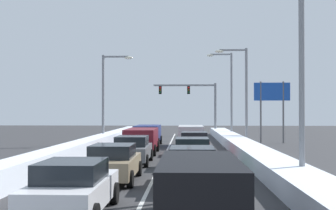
% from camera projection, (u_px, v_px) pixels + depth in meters
% --- Properties ---
extents(ground_plane, '(126.57, 126.57, 0.00)m').
position_uv_depth(ground_plane, '(161.00, 163.00, 24.52)').
color(ground_plane, '#333335').
extents(lane_stripe_between_right_lane_and_center_lane, '(0.14, 53.55, 0.01)m').
position_uv_depth(lane_stripe_between_right_lane_and_center_lane, '(165.00, 155.00, 29.39)').
color(lane_stripe_between_right_lane_and_center_lane, silver).
rests_on(lane_stripe_between_right_lane_and_center_lane, ground).
extents(snow_bank_right_shoulder, '(1.77, 53.55, 0.77)m').
position_uv_depth(snow_bank_right_shoulder, '(246.00, 149.00, 29.18)').
color(snow_bank_right_shoulder, silver).
rests_on(snow_bank_right_shoulder, ground).
extents(snow_bank_left_shoulder, '(1.31, 53.55, 0.94)m').
position_uv_depth(snow_bank_left_shoulder, '(85.00, 147.00, 29.60)').
color(snow_bank_left_shoulder, silver).
rests_on(snow_bank_left_shoulder, ground).
extents(suv_black_right_lane_nearest, '(2.16, 4.90, 1.67)m').
position_uv_depth(suv_black_right_lane_nearest, '(200.00, 186.00, 11.06)').
color(suv_black_right_lane_nearest, black).
rests_on(suv_black_right_lane_nearest, ground).
extents(sedan_charcoal_right_lane_second, '(2.00, 4.50, 1.51)m').
position_uv_depth(sedan_charcoal_right_lane_second, '(192.00, 167.00, 16.89)').
color(sedan_charcoal_right_lane_second, '#38383D').
rests_on(sedan_charcoal_right_lane_second, ground).
extents(sedan_green_right_lane_third, '(2.00, 4.50, 1.51)m').
position_uv_depth(sedan_green_right_lane_third, '(192.00, 152.00, 22.70)').
color(sedan_green_right_lane_third, '#1E5633').
rests_on(sedan_green_right_lane_third, ground).
extents(sedan_red_right_lane_fourth, '(2.00, 4.50, 1.51)m').
position_uv_depth(sedan_red_right_lane_fourth, '(194.00, 143.00, 29.19)').
color(sedan_red_right_lane_fourth, maroon).
rests_on(sedan_red_right_lane_fourth, ground).
extents(suv_silver_right_lane_fifth, '(2.16, 4.90, 1.67)m').
position_uv_depth(suv_silver_right_lane_fifth, '(191.00, 134.00, 36.21)').
color(suv_silver_right_lane_fifth, '#B7BABF').
rests_on(suv_silver_right_lane_fifth, ground).
extents(sedan_white_center_lane_nearest, '(2.00, 4.50, 1.51)m').
position_uv_depth(sedan_white_center_lane_nearest, '(73.00, 188.00, 12.26)').
color(sedan_white_center_lane_nearest, silver).
rests_on(sedan_white_center_lane_nearest, ground).
extents(sedan_tan_center_lane_second, '(2.00, 4.50, 1.51)m').
position_uv_depth(sedan_tan_center_lane_second, '(113.00, 163.00, 18.22)').
color(sedan_tan_center_lane_second, '#937F60').
rests_on(sedan_tan_center_lane_second, ground).
extents(sedan_gray_center_lane_third, '(2.00, 4.50, 1.51)m').
position_uv_depth(sedan_gray_center_lane_third, '(132.00, 150.00, 24.33)').
color(sedan_gray_center_lane_third, slate).
rests_on(sedan_gray_center_lane_third, ground).
extents(suv_maroon_center_lane_fourth, '(2.16, 4.90, 1.67)m').
position_uv_depth(suv_maroon_center_lane_fourth, '(142.00, 138.00, 30.17)').
color(suv_maroon_center_lane_fourth, maroon).
rests_on(suv_maroon_center_lane_fourth, ground).
extents(suv_navy_center_lane_fifth, '(2.16, 4.90, 1.67)m').
position_uv_depth(suv_navy_center_lane_fifth, '(148.00, 133.00, 37.02)').
color(suv_navy_center_lane_fifth, navy).
rests_on(suv_navy_center_lane_fifth, ground).
extents(traffic_light_gantry, '(7.54, 0.47, 6.20)m').
position_uv_depth(traffic_light_gantry, '(196.00, 97.00, 53.65)').
color(traffic_light_gantry, slate).
rests_on(traffic_light_gantry, ground).
extents(street_lamp_right_near, '(2.66, 0.36, 8.62)m').
position_uv_depth(street_lamp_right_near, '(292.00, 52.00, 17.08)').
color(street_lamp_right_near, gray).
rests_on(street_lamp_right_near, ground).
extents(street_lamp_right_mid, '(2.66, 0.36, 7.99)m').
position_uv_depth(street_lamp_right_mid, '(242.00, 87.00, 36.51)').
color(street_lamp_right_mid, gray).
rests_on(street_lamp_right_mid, ground).
extents(street_lamp_right_far, '(2.66, 0.36, 8.87)m').
position_uv_depth(street_lamp_right_far, '(228.00, 88.00, 46.25)').
color(street_lamp_right_far, gray).
rests_on(street_lamp_right_far, ground).
extents(street_lamp_left_mid, '(2.66, 0.36, 7.69)m').
position_uv_depth(street_lamp_left_mid, '(108.00, 90.00, 38.54)').
color(street_lamp_left_mid, gray).
rests_on(street_lamp_left_mid, ground).
extents(roadside_sign_right, '(3.20, 0.16, 5.50)m').
position_uv_depth(roadside_sign_right, '(272.00, 98.00, 40.01)').
color(roadside_sign_right, '#59595B').
rests_on(roadside_sign_right, ground).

